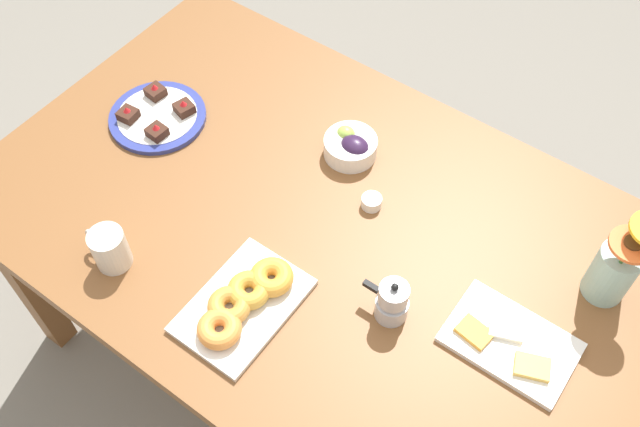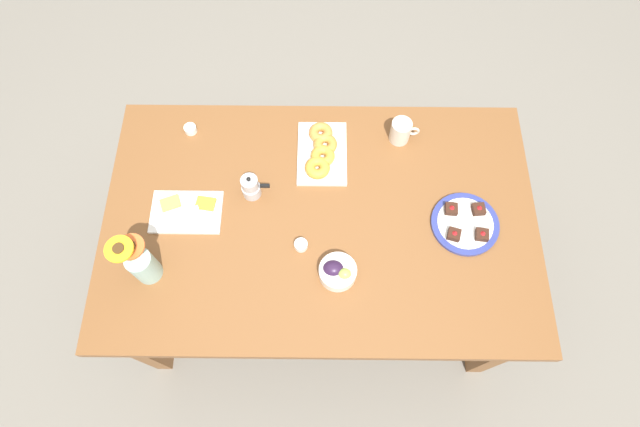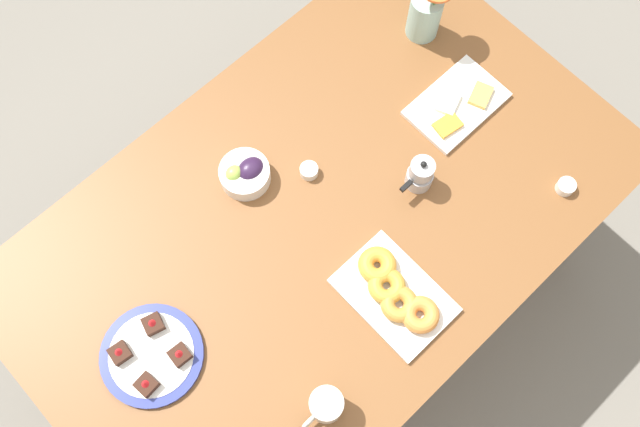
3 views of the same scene
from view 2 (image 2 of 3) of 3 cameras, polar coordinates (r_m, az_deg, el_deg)
The scene contains 11 objects.
ground_plane at distance 2.53m, azimuth 0.00°, elevation -7.22°, with size 6.00×6.00×0.00m, color slate.
dining_table at distance 1.91m, azimuth 0.00°, elevation -1.53°, with size 1.60×1.00×0.74m.
coffee_mug at distance 1.98m, azimuth 9.23°, elevation 9.29°, with size 0.11×0.08×0.10m.
grape_bowl at distance 1.73m, azimuth 1.99°, elevation -6.64°, with size 0.13×0.13×0.07m.
cheese_platter at distance 1.90m, azimuth -14.97°, elevation 0.23°, with size 0.26×0.17×0.03m.
croissant_platter at distance 1.94m, azimuth 0.21°, elevation 7.09°, with size 0.19×0.28×0.05m.
jam_cup_honey at distance 2.07m, azimuth -14.60°, elevation 9.34°, with size 0.05×0.05×0.03m.
jam_cup_berry at distance 1.78m, azimuth -2.19°, elevation -3.61°, with size 0.05×0.05×0.03m.
dessert_plate at distance 1.89m, azimuth 16.25°, elevation -1.11°, with size 0.25×0.25×0.05m.
flower_vase at distance 1.78m, azimuth -19.70°, elevation -5.47°, with size 0.11×0.11×0.25m.
moka_pot at distance 1.85m, azimuth -7.91°, elevation 3.01°, with size 0.11×0.07×0.12m.
Camera 2 is at (0.01, -0.73, 2.42)m, focal length 28.00 mm.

